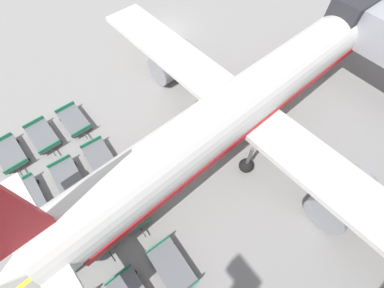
# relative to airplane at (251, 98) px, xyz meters

# --- Properties ---
(ground_plane) EXTENTS (500.00, 500.00, 0.00)m
(ground_plane) POSITION_rel_airplane_xyz_m (-14.45, 2.91, -3.50)
(ground_plane) COLOR gray
(airplane) EXTENTS (31.74, 36.69, 12.60)m
(airplane) POSITION_rel_airplane_xyz_m (0.00, 0.00, 0.00)
(airplane) COLOR white
(airplane) RESTS_ON ground_plane
(baggage_dolly_row_near_col_a) EXTENTS (3.88, 1.91, 0.92)m
(baggage_dolly_row_near_col_a) POSITION_rel_airplane_xyz_m (-8.70, -15.80, -3.01)
(baggage_dolly_row_near_col_a) COLOR slate
(baggage_dolly_row_near_col_a) RESTS_ON ground_plane
(baggage_dolly_row_near_col_b) EXTENTS (3.84, 1.80, 0.92)m
(baggage_dolly_row_near_col_b) POSITION_rel_airplane_xyz_m (-4.42, -15.86, -3.01)
(baggage_dolly_row_near_col_b) COLOR slate
(baggage_dolly_row_near_col_b) RESTS_ON ground_plane
(baggage_dolly_row_near_col_c) EXTENTS (3.84, 1.80, 0.92)m
(baggage_dolly_row_near_col_c) POSITION_rel_airplane_xyz_m (0.16, -15.95, -3.01)
(baggage_dolly_row_near_col_c) COLOR slate
(baggage_dolly_row_near_col_c) RESTS_ON ground_plane
(baggage_dolly_row_mid_a_col_a) EXTENTS (3.87, 1.90, 0.92)m
(baggage_dolly_row_mid_a_col_a) POSITION_rel_airplane_xyz_m (-8.77, -13.26, -3.01)
(baggage_dolly_row_mid_a_col_a) COLOR slate
(baggage_dolly_row_mid_a_col_a) RESTS_ON ground_plane
(baggage_dolly_row_mid_a_col_b) EXTENTS (3.86, 1.87, 0.92)m
(baggage_dolly_row_mid_a_col_b) POSITION_rel_airplane_xyz_m (-4.16, -13.17, -3.01)
(baggage_dolly_row_mid_a_col_b) COLOR slate
(baggage_dolly_row_mid_a_col_b) RESTS_ON ground_plane
(baggage_dolly_row_mid_a_col_c) EXTENTS (3.88, 1.91, 0.92)m
(baggage_dolly_row_mid_a_col_c) POSITION_rel_airplane_xyz_m (0.38, -13.29, -3.01)
(baggage_dolly_row_mid_a_col_c) COLOR slate
(baggage_dolly_row_mid_a_col_c) RESTS_ON ground_plane
(baggage_dolly_row_mid_b_col_a) EXTENTS (3.86, 1.87, 0.92)m
(baggage_dolly_row_mid_b_col_a) POSITION_rel_airplane_xyz_m (-8.70, -10.68, -3.01)
(baggage_dolly_row_mid_b_col_a) COLOR slate
(baggage_dolly_row_mid_b_col_a) RESTS_ON ground_plane
(baggage_dolly_row_mid_b_col_b) EXTENTS (3.87, 1.89, 0.92)m
(baggage_dolly_row_mid_b_col_b) POSITION_rel_airplane_xyz_m (-4.25, -10.61, -3.01)
(baggage_dolly_row_mid_b_col_b) COLOR slate
(baggage_dolly_row_mid_b_col_b) RESTS_ON ground_plane
(baggage_dolly_row_mid_b_col_c) EXTENTS (3.87, 1.90, 0.92)m
(baggage_dolly_row_mid_b_col_c) POSITION_rel_airplane_xyz_m (0.33, -10.87, -3.01)
(baggage_dolly_row_mid_b_col_c) COLOR slate
(baggage_dolly_row_mid_b_col_c) RESTS_ON ground_plane
(baggage_dolly_row_mid_b_col_d) EXTENTS (3.85, 1.85, 0.92)m
(baggage_dolly_row_mid_b_col_d) POSITION_rel_airplane_xyz_m (4.99, -10.68, -3.01)
(baggage_dolly_row_mid_b_col_d) COLOR slate
(baggage_dolly_row_mid_b_col_d) RESTS_ON ground_plane
(stand_guidance_stripe) EXTENTS (1.86, 26.64, 0.01)m
(stand_guidance_stripe) POSITION_rel_airplane_xyz_m (-0.30, -7.62, -3.50)
(stand_guidance_stripe) COLOR yellow
(stand_guidance_stripe) RESTS_ON ground_plane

